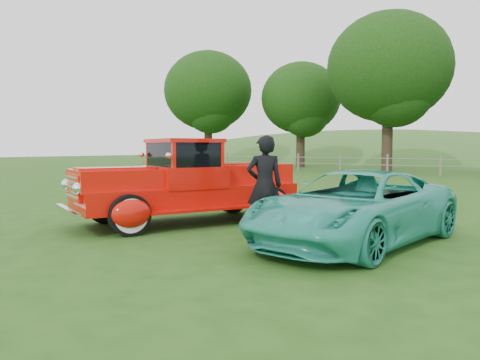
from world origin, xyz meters
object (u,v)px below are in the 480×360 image
Objects in this scene: tree_far_west at (208,91)px; tree_mid_west at (301,98)px; man at (265,185)px; red_pickup at (187,185)px; teal_sedan at (355,207)px; tree_near_west at (389,68)px.

tree_far_west reaches higher than tree_mid_west.
tree_mid_west is at bearing -106.37° from man.
man reaches higher than red_pickup.
tree_far_west is at bearing -165.96° from tree_mid_west.
tree_mid_west is at bearing 14.04° from tree_far_west.
man is (-1.67, -0.16, 0.30)m from teal_sedan.
man is at bearing -49.25° from tree_far_west.
tree_far_west reaches higher than red_pickup.
red_pickup is at bearing -48.60° from man.
tree_far_west reaches higher than teal_sedan.
man reaches higher than teal_sedan.
tree_mid_west reaches higher than teal_sedan.
tree_mid_west is 0.81× the size of tree_near_west.
teal_sedan is (6.99, -23.59, -6.19)m from tree_near_west.
man is (21.32, -24.75, -5.58)m from tree_far_west.
teal_sedan is (14.99, -26.59, -4.94)m from tree_mid_west.
tree_far_west is 34.17m from teal_sedan.
teal_sedan is 1.70m from man.
teal_sedan is (22.99, -24.59, -5.87)m from tree_far_west.
tree_near_west is at bearing -3.58° from tree_far_west.
red_pickup is 3.75m from teal_sedan.
tree_mid_west reaches higher than man.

